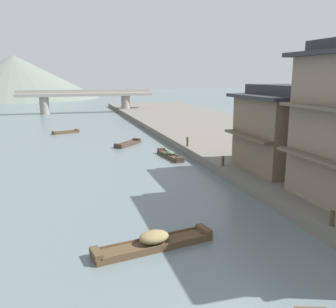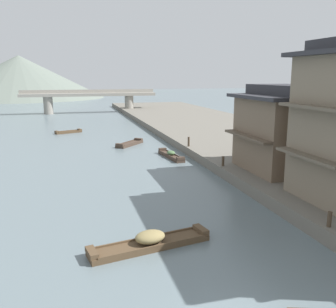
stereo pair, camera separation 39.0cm
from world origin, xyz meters
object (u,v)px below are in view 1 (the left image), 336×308
at_px(boat_moored_nearest, 128,144).
at_px(boat_moored_far, 66,132).
at_px(house_waterfront_tall, 287,129).
at_px(mooring_post_dock_near, 332,218).
at_px(mooring_post_dock_far, 187,142).
at_px(boat_moored_second, 170,155).
at_px(stone_bridge, 86,98).
at_px(boat_moored_third, 154,242).
at_px(mooring_post_dock_mid, 223,161).

height_order(boat_moored_nearest, boat_moored_far, boat_moored_nearest).
bearing_deg(boat_moored_far, house_waterfront_tall, -60.94).
relative_size(mooring_post_dock_near, mooring_post_dock_far, 0.77).
xyz_separation_m(boat_moored_nearest, boat_moored_far, (-6.47, 10.93, -0.02)).
height_order(house_waterfront_tall, mooring_post_dock_near, house_waterfront_tall).
height_order(boat_moored_far, house_waterfront_tall, house_waterfront_tall).
height_order(boat_moored_second, stone_bridge, stone_bridge).
relative_size(boat_moored_second, boat_moored_third, 0.84).
relative_size(boat_moored_far, mooring_post_dock_mid, 4.81).
bearing_deg(mooring_post_dock_near, boat_moored_far, 106.84).
bearing_deg(house_waterfront_tall, stone_bridge, 101.23).
height_order(boat_moored_third, mooring_post_dock_near, mooring_post_dock_near).
relative_size(boat_moored_second, house_waterfront_tall, 0.70).
relative_size(boat_moored_far, house_waterfront_tall, 0.53).
distance_m(boat_moored_second, stone_bridge, 45.13).
xyz_separation_m(boat_moored_far, mooring_post_dock_near, (11.29, -37.28, 1.00)).
distance_m(house_waterfront_tall, mooring_post_dock_near, 10.90).
height_order(boat_moored_third, mooring_post_dock_mid, mooring_post_dock_mid).
bearing_deg(house_waterfront_tall, mooring_post_dock_far, 111.00).
relative_size(boat_moored_second, boat_moored_far, 1.33).
distance_m(boat_moored_far, mooring_post_dock_far, 20.53).
xyz_separation_m(mooring_post_dock_near, mooring_post_dock_mid, (0.00, 11.93, 0.02)).
distance_m(boat_moored_second, boat_moored_third, 18.40).
bearing_deg(boat_moored_second, boat_moored_nearest, 110.47).
xyz_separation_m(boat_moored_second, house_waterfront_tall, (6.09, -9.30, 3.56)).
relative_size(house_waterfront_tall, stone_bridge, 0.25).
xyz_separation_m(boat_moored_third, mooring_post_dock_near, (8.02, -1.68, 0.88)).
bearing_deg(mooring_post_dock_far, stone_bridge, 98.79).
distance_m(house_waterfront_tall, mooring_post_dock_mid, 5.22).
xyz_separation_m(boat_moored_second, mooring_post_dock_far, (2.10, 1.08, 1.02)).
height_order(mooring_post_dock_far, stone_bridge, stone_bridge).
relative_size(boat_moored_nearest, boat_moored_third, 0.66).
distance_m(mooring_post_dock_mid, stone_bridge, 52.44).
xyz_separation_m(boat_moored_far, mooring_post_dock_far, (11.29, -17.11, 1.10)).
bearing_deg(boat_moored_far, boat_moored_nearest, -59.35).
bearing_deg(mooring_post_dock_far, house_waterfront_tall, -69.00).
bearing_deg(mooring_post_dock_mid, boat_moored_nearest, 108.45).
distance_m(boat_moored_nearest, boat_moored_far, 12.70).
distance_m(boat_moored_far, mooring_post_dock_mid, 27.77).
relative_size(boat_moored_second, mooring_post_dock_near, 6.72).
bearing_deg(boat_moored_third, mooring_post_dock_mid, 51.96).
height_order(mooring_post_dock_mid, mooring_post_dock_far, mooring_post_dock_far).
xyz_separation_m(boat_moored_far, mooring_post_dock_mid, (11.29, -25.35, 1.02)).
xyz_separation_m(boat_moored_second, boat_moored_far, (-9.18, 18.19, -0.08)).
bearing_deg(mooring_post_dock_near, house_waterfront_tall, 67.88).
distance_m(boat_moored_third, boat_moored_far, 35.76).
relative_size(boat_moored_far, stone_bridge, 0.13).
bearing_deg(boat_moored_second, mooring_post_dock_mid, -73.64).
bearing_deg(mooring_post_dock_near, boat_moored_second, 96.29).
height_order(boat_moored_far, mooring_post_dock_mid, mooring_post_dock_mid).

